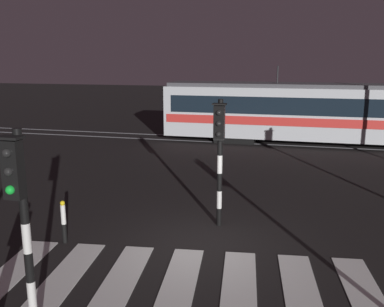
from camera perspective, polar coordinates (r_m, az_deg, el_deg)
name	(u,v)px	position (r m, az deg, el deg)	size (l,w,h in m)	color
ground_plane	(203,246)	(10.84, 1.42, -12.24)	(120.00, 120.00, 0.00)	black
rail_near	(255,144)	(23.39, 8.39, 1.30)	(80.00, 0.12, 0.03)	#59595E
rail_far	(257,139)	(24.79, 8.71, 1.93)	(80.00, 0.12, 0.03)	#59595E
crosswalk_zebra	(174,302)	(8.63, -2.46, -19.19)	(8.55, 5.43, 0.02)	silver
traffic_light_kerb_mid_left	(20,206)	(7.13, -21.98, -6.55)	(0.36, 0.42, 3.53)	black
traffic_light_median_centre	(219,145)	(11.34, 3.69, 1.20)	(0.36, 0.42, 3.51)	black
tram	(325,112)	(23.78, 17.40, 5.28)	(17.36, 2.58, 4.15)	silver
bollard_island_edge	(64,222)	(11.26, -16.77, -8.72)	(0.12, 0.12, 1.11)	black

